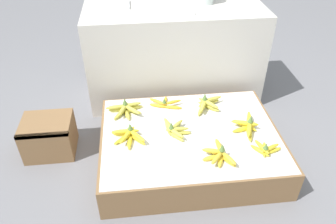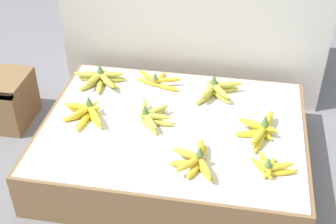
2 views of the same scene
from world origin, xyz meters
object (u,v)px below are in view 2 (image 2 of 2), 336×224
banana_bunch_front_right (271,167)px  banana_bunch_middle_midleft (151,116)px  banana_bunch_middle_right (261,129)px  banana_bunch_back_midright (216,90)px  banana_bunch_back_midleft (158,80)px  banana_bunch_front_midright (196,161)px  banana_bunch_back_left (100,79)px  banana_bunch_middle_left (86,113)px

banana_bunch_front_right → banana_bunch_middle_midleft: bearing=155.4°
banana_bunch_middle_midleft → banana_bunch_middle_right: 0.46m
banana_bunch_middle_midleft → banana_bunch_back_midright: banana_bunch_back_midright is taller
banana_bunch_middle_right → banana_bunch_back_midright: same height
banana_bunch_middle_midleft → banana_bunch_back_midleft: (-0.03, 0.29, -0.00)m
banana_bunch_middle_midleft → banana_bunch_back_midright: (0.25, 0.24, 0.00)m
banana_bunch_front_midright → banana_bunch_back_left: banana_bunch_back_left is taller
banana_bunch_middle_right → banana_bunch_back_left: 0.80m
banana_bunch_front_right → banana_bunch_back_left: banana_bunch_back_left is taller
banana_bunch_front_midright → banana_bunch_middle_right: size_ratio=0.85×
banana_bunch_back_midright → banana_bunch_front_right: bearing=-62.6°
banana_bunch_middle_right → banana_bunch_front_right: bearing=-79.5°
banana_bunch_back_midleft → banana_bunch_back_midright: (0.28, -0.05, 0.01)m
banana_bunch_back_left → banana_bunch_back_midright: bearing=-0.5°
banana_bunch_front_midright → banana_bunch_middle_left: size_ratio=1.06×
banana_bunch_front_midright → banana_bunch_middle_right: (0.24, 0.23, 0.00)m
banana_bunch_middle_left → banana_bunch_middle_right: (0.73, 0.01, 0.00)m
banana_bunch_middle_left → banana_bunch_back_midleft: 0.40m
banana_bunch_middle_right → banana_bunch_back_midright: 0.33m
banana_bunch_back_left → banana_bunch_front_midright: bearing=-43.6°
banana_bunch_back_left → banana_bunch_back_midleft: 0.27m
banana_bunch_front_midright → banana_bunch_back_midright: banana_bunch_back_midright is taller
banana_bunch_front_midright → banana_bunch_back_midleft: 0.59m
banana_bunch_middle_right → banana_bunch_back_left: banana_bunch_middle_right is taller
banana_bunch_front_right → banana_bunch_front_midright: bearing=-176.4°
banana_bunch_front_right → banana_bunch_middle_left: 0.80m
banana_bunch_back_left → banana_bunch_front_right: bearing=-30.9°
banana_bunch_back_left → banana_bunch_back_midleft: (0.27, 0.04, -0.01)m
banana_bunch_middle_left → banana_bunch_front_midright: bearing=-24.0°
banana_bunch_middle_left → banana_bunch_back_midright: 0.59m
banana_bunch_middle_right → banana_bunch_front_midright: bearing=-135.4°
banana_bunch_front_right → banana_bunch_back_midright: banana_bunch_back_midright is taller
banana_bunch_front_right → banana_bunch_back_midright: size_ratio=0.86×
banana_bunch_middle_midleft → banana_bunch_back_left: size_ratio=0.86×
banana_bunch_middle_left → banana_bunch_back_left: banana_bunch_back_left is taller
banana_bunch_front_midright → banana_bunch_middle_midleft: size_ratio=1.03×
banana_bunch_front_midright → banana_bunch_middle_midleft: (-0.22, 0.25, -0.00)m
banana_bunch_middle_left → banana_bunch_back_midright: size_ratio=1.00×
banana_bunch_middle_right → banana_bunch_back_midright: (-0.20, 0.26, 0.00)m
banana_bunch_back_left → banana_bunch_back_midleft: banana_bunch_back_left is taller
banana_bunch_front_right → banana_bunch_back_midleft: bearing=135.3°
banana_bunch_front_right → banana_bunch_middle_right: bearing=100.5°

